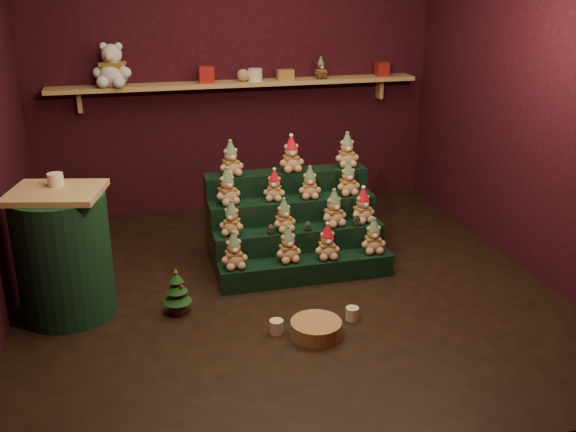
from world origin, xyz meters
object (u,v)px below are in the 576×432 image
object	(u,v)px
wicker_basket	(316,329)
riser_tier_front	(306,270)
snow_globe_c	(356,221)
brown_bear	(321,68)
white_bear	(112,59)
snow_globe_a	(271,229)
snow_globe_b	(308,226)
side_table	(64,254)
mini_christmas_tree	(177,291)
mug_left	(277,327)
mug_right	(352,314)

from	to	relation	value
wicker_basket	riser_tier_front	bearing A→B (deg)	78.57
snow_globe_c	brown_bear	size ratio (longest dim) A/B	0.43
white_bear	snow_globe_a	bearing A→B (deg)	-37.57
snow_globe_a	snow_globe_b	size ratio (longest dim) A/B	1.03
riser_tier_front	side_table	xyz separation A→B (m)	(-1.79, -0.08, 0.37)
riser_tier_front	snow_globe_c	distance (m)	0.59
side_table	riser_tier_front	bearing A→B (deg)	15.95
white_bear	brown_bear	bearing A→B (deg)	17.22
white_bear	mini_christmas_tree	bearing A→B (deg)	-63.68
snow_globe_b	snow_globe_c	bearing A→B (deg)	-0.00
riser_tier_front	snow_globe_c	xyz separation A→B (m)	(0.47, 0.16, 0.31)
snow_globe_c	mug_left	world-z (taller)	snow_globe_c
snow_globe_b	brown_bear	world-z (taller)	brown_bear
wicker_basket	white_bear	bearing A→B (deg)	114.99
snow_globe_a	wicker_basket	distance (m)	1.05
riser_tier_front	mini_christmas_tree	size ratio (longest dim) A/B	3.96
mug_left	snow_globe_a	bearing A→B (deg)	79.41
snow_globe_a	snow_globe_b	distance (m)	0.30
snow_globe_a	white_bear	distance (m)	2.26
snow_globe_a	riser_tier_front	bearing A→B (deg)	-32.45
mug_right	white_bear	size ratio (longest dim) A/B	0.19
mini_christmas_tree	mug_left	bearing A→B (deg)	-35.63
mug_left	white_bear	distance (m)	3.05
side_table	brown_bear	size ratio (longest dim) A/B	4.56
mug_right	brown_bear	world-z (taller)	brown_bear
mug_right	brown_bear	size ratio (longest dim) A/B	0.46
mug_right	brown_bear	xyz separation A→B (m)	(0.48, 2.43, 1.38)
riser_tier_front	mug_left	distance (m)	0.84
mug_right	brown_bear	distance (m)	2.83
side_table	brown_bear	xyz separation A→B (m)	(2.42, 1.82, 0.96)
brown_bear	mug_left	bearing A→B (deg)	-122.64
snow_globe_a	brown_bear	world-z (taller)	brown_bear
snow_globe_c	mug_right	xyz separation A→B (m)	(-0.33, -0.85, -0.36)
snow_globe_a	mini_christmas_tree	distance (m)	0.93
snow_globe_b	snow_globe_a	bearing A→B (deg)	-180.00
brown_bear	snow_globe_c	bearing A→B (deg)	-105.45
wicker_basket	snow_globe_c	bearing A→B (deg)	57.34
snow_globe_a	snow_globe_c	distance (m)	0.72
mug_right	white_bear	bearing A→B (deg)	121.87
side_table	mini_christmas_tree	world-z (taller)	side_table
mini_christmas_tree	side_table	bearing A→B (deg)	165.06
snow_globe_b	snow_globe_c	xyz separation A→B (m)	(0.41, -0.00, 0.01)
snow_globe_b	side_table	size ratio (longest dim) A/B	0.08
snow_globe_c	brown_bear	bearing A→B (deg)	84.29
riser_tier_front	snow_globe_c	size ratio (longest dim) A/B	15.82
mug_left	mug_right	world-z (taller)	mug_left
white_bear	brown_bear	xyz separation A→B (m)	(1.99, 0.00, -0.15)
mini_christmas_tree	wicker_basket	bearing A→B (deg)	-32.08
mug_right	wicker_basket	distance (m)	0.34
snow_globe_b	mug_left	world-z (taller)	snow_globe_b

